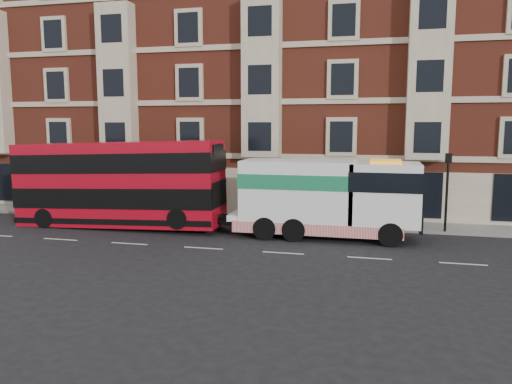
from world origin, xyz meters
TOP-DOWN VIEW (x-y plane):
  - ground at (0.00, 0.00)m, footprint 120.00×120.00m
  - sidewalk at (0.00, 7.50)m, footprint 90.00×3.00m
  - victorian_terrace at (0.50, 15.00)m, footprint 45.00×12.00m
  - lamp_post_west at (-6.00, 6.20)m, footprint 0.35×0.15m
  - lamp_post_east at (12.00, 6.20)m, footprint 0.35×0.15m
  - double_decker_bus at (-6.57, 3.75)m, footprint 12.42×2.85m
  - tow_truck at (5.49, 3.75)m, footprint 9.95×2.94m
  - pedestrian at (-14.44, 6.15)m, footprint 0.74×0.70m

SIDE VIEW (x-z plane):
  - ground at x=0.00m, z-range 0.00..0.00m
  - sidewalk at x=0.00m, z-range 0.00..0.15m
  - pedestrian at x=-14.44m, z-range 0.15..1.86m
  - tow_truck at x=5.49m, z-range 0.13..4.27m
  - double_decker_bus at x=-6.57m, z-range 0.15..5.18m
  - lamp_post_west at x=-6.00m, z-range 0.50..4.85m
  - lamp_post_east at x=12.00m, z-range 0.50..4.85m
  - victorian_terrace at x=0.50m, z-range -0.13..20.27m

